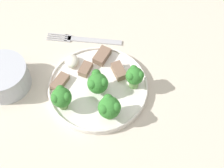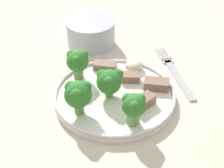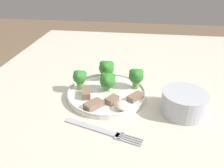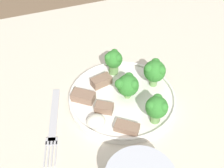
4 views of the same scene
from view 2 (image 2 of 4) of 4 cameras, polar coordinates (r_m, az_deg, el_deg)
The scene contains 13 objects.
table at distance 0.75m, azimuth -3.17°, elevation -2.98°, with size 1.34×1.09×0.76m.
dinner_plate at distance 0.61m, azimuth 0.50°, elevation -2.08°, with size 0.24×0.24×0.02m.
fork at distance 0.70m, azimuth 11.38°, elevation 2.12°, with size 0.08×0.20×0.00m.
cream_bowl at distance 0.78m, azimuth -3.87°, elevation 9.18°, with size 0.12×0.12×0.06m.
broccoli_floret_near_rim_left at distance 0.55m, azimuth -6.25°, elevation -1.86°, with size 0.05×0.05×0.07m.
broccoli_floret_center_left at distance 0.53m, azimuth 4.00°, elevation -4.04°, with size 0.04×0.04×0.06m.
broccoli_floret_back_left at distance 0.58m, azimuth -0.55°, elevation 0.51°, with size 0.05×0.05×0.06m.
broccoli_floret_front_left at distance 0.63m, azimuth -6.33°, elevation 4.18°, with size 0.05×0.05×0.06m.
meat_slice_front_slice at distance 0.62m, azimuth 8.13°, elevation -0.04°, with size 0.06×0.05×0.02m.
meat_slice_middle_slice at distance 0.64m, azimuth 3.37°, elevation 1.24°, with size 0.04×0.04×0.02m.
meat_slice_rear_slice at distance 0.58m, azimuth 5.76°, elevation -3.23°, with size 0.05×0.03×0.02m.
meat_slice_edge_slice at distance 0.67m, azimuth -1.34°, elevation 3.36°, with size 0.05×0.05×0.01m.
sauce_dollop at distance 0.67m, azimuth 4.05°, elevation 3.43°, with size 0.04×0.04×0.02m.
Camera 2 is at (-0.24, -0.52, 1.16)m, focal length 50.00 mm.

